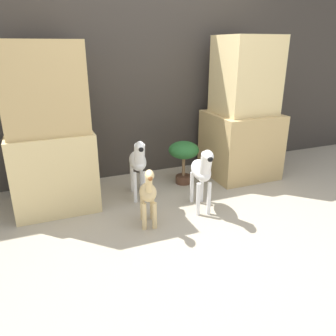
{
  "coord_description": "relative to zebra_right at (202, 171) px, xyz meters",
  "views": [
    {
      "loc": [
        -1.09,
        -1.88,
        1.43
      ],
      "look_at": [
        -0.02,
        0.77,
        0.35
      ],
      "focal_mm": 35.0,
      "sensor_mm": 36.0,
      "label": 1
    }
  ],
  "objects": [
    {
      "name": "wall_back",
      "position": [
        -0.19,
        1.15,
        0.72
      ],
      "size": [
        6.4,
        0.08,
        2.2
      ],
      "color": "#38332D",
      "rests_on": "ground_plane"
    },
    {
      "name": "rock_pillar_left",
      "position": [
        -1.21,
        0.64,
        0.32
      ],
      "size": [
        0.72,
        0.69,
        1.47
      ],
      "color": "#DBC184",
      "rests_on": "ground_plane"
    },
    {
      "name": "zebra_left",
      "position": [
        -0.45,
        0.45,
        0.0
      ],
      "size": [
        0.22,
        0.5,
        0.63
      ],
      "color": "white",
      "rests_on": "ground_plane"
    },
    {
      "name": "potted_palm_front",
      "position": [
        0.11,
        0.63,
        -0.04
      ],
      "size": [
        0.32,
        0.32,
        0.47
      ],
      "color": "#513323",
      "rests_on": "ground_plane"
    },
    {
      "name": "giraffe_figurine",
      "position": [
        -0.53,
        -0.08,
        -0.09
      ],
      "size": [
        0.19,
        0.36,
        0.55
      ],
      "color": "#E0C184",
      "rests_on": "ground_plane"
    },
    {
      "name": "ground_plane",
      "position": [
        -0.19,
        -0.5,
        -0.38
      ],
      "size": [
        14.0,
        14.0,
        0.0
      ],
      "primitive_type": "plane",
      "color": "#9E937F"
    },
    {
      "name": "rock_pillar_right",
      "position": [
        0.82,
        0.64,
        0.29
      ],
      "size": [
        0.72,
        0.69,
        1.52
      ],
      "color": "tan",
      "rests_on": "ground_plane"
    },
    {
      "name": "zebra_right",
      "position": [
        0.0,
        0.0,
        0.0
      ],
      "size": [
        0.24,
        0.5,
        0.63
      ],
      "color": "white",
      "rests_on": "ground_plane"
    }
  ]
}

